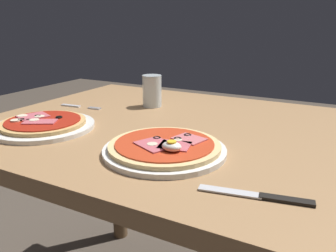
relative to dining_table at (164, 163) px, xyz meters
name	(u,v)px	position (x,y,z in m)	size (l,w,h in m)	color
dining_table	(164,163)	(0.00, 0.00, 0.00)	(1.05, 0.88, 0.77)	#9E754C
pizza_foreground	(165,148)	(0.11, -0.20, 0.14)	(0.28, 0.28, 0.05)	white
pizza_across_left	(43,125)	(-0.27, -0.20, 0.14)	(0.28, 0.28, 0.03)	white
water_glass_near	(152,93)	(-0.14, 0.16, 0.17)	(0.07, 0.07, 0.11)	silver
fork	(78,106)	(-0.36, 0.03, 0.13)	(0.16, 0.03, 0.00)	silver
knife	(263,196)	(0.36, -0.30, 0.13)	(0.20, 0.05, 0.01)	silver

